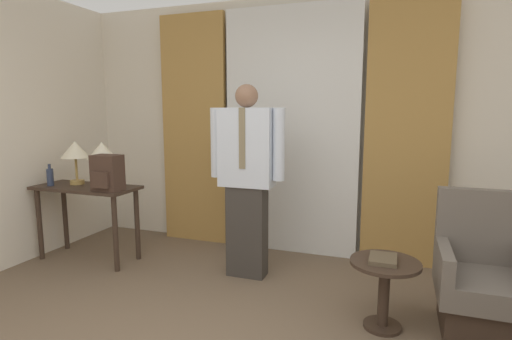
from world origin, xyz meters
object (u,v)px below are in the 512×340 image
at_px(book, 383,259).
at_px(backpack, 107,173).
at_px(table_lamp_right, 102,153).
at_px(armchair, 482,284).
at_px(side_table, 384,283).
at_px(bottle_near_edge, 50,177).
at_px(table_lamp_left, 75,151).
at_px(desk, 87,200).
at_px(person, 247,175).

bearing_deg(book, backpack, 174.16).
distance_m(table_lamp_right, armchair, 3.47).
distance_m(backpack, side_table, 2.62).
bearing_deg(bottle_near_edge, armchair, -0.98).
height_order(table_lamp_left, backpack, table_lamp_left).
xyz_separation_m(table_lamp_right, book, (2.72, -0.43, -0.60)).
bearing_deg(armchair, table_lamp_left, 176.40).
height_order(desk, backpack, backpack).
distance_m(table_lamp_left, table_lamp_right, 0.34).
height_order(bottle_near_edge, book, bottle_near_edge).
bearing_deg(person, side_table, -23.68).
bearing_deg(book, table_lamp_right, 170.91).
height_order(armchair, side_table, armchair).
xyz_separation_m(table_lamp_left, backpack, (0.54, -0.18, -0.17)).
distance_m(desk, bottle_near_edge, 0.44).
bearing_deg(side_table, bottle_near_edge, 175.37).
relative_size(desk, bottle_near_edge, 4.78).
height_order(side_table, book, book).
distance_m(person, armchair, 1.99).
relative_size(armchair, book, 4.10).
xyz_separation_m(desk, side_table, (2.90, -0.37, -0.29)).
height_order(table_lamp_left, person, person).
bearing_deg(side_table, backpack, 174.29).
relative_size(desk, table_lamp_right, 2.38).
relative_size(table_lamp_right, armchair, 0.46).
bearing_deg(armchair, table_lamp_right, 176.04).
xyz_separation_m(desk, book, (2.89, -0.37, -0.12)).
bearing_deg(bottle_near_edge, book, -4.72).
relative_size(table_lamp_left, side_table, 0.91).
xyz_separation_m(desk, armchair, (3.54, -0.17, -0.28)).
distance_m(table_lamp_right, backpack, 0.32).
bearing_deg(backpack, person, 12.33).
xyz_separation_m(backpack, side_table, (2.54, -0.25, -0.60)).
height_order(desk, book, desk).
distance_m(backpack, person, 1.34).
distance_m(table_lamp_right, side_table, 2.87).
bearing_deg(armchair, bottle_near_edge, 179.02).
distance_m(bottle_near_edge, armchair, 3.93).
xyz_separation_m(bottle_near_edge, backpack, (0.72, -0.01, 0.08)).
relative_size(table_lamp_right, bottle_near_edge, 2.00).
bearing_deg(desk, backpack, -16.98).
height_order(bottle_near_edge, armchair, bottle_near_edge).
bearing_deg(person, book, -24.11).
xyz_separation_m(bottle_near_edge, book, (3.24, -0.27, -0.35)).
distance_m(desk, table_lamp_right, 0.52).
relative_size(bottle_near_edge, armchair, 0.23).
distance_m(backpack, armchair, 3.23).
bearing_deg(table_lamp_right, armchair, -3.96).
distance_m(person, side_table, 1.47).
bearing_deg(backpack, book, -5.84).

